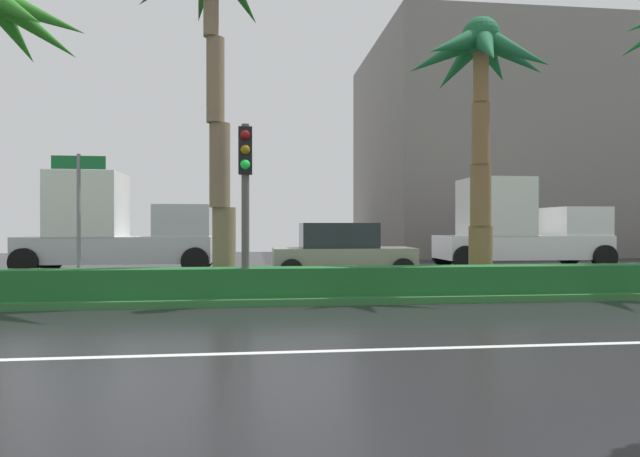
{
  "coord_description": "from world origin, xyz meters",
  "views": [
    {
      "loc": [
        3.12,
        -5.1,
        1.63
      ],
      "look_at": [
        5.4,
        13.94,
        1.54
      ],
      "focal_mm": 31.06,
      "sensor_mm": 36.0,
      "label": 1
    }
  ],
  "objects_px": {
    "box_truck_lead": "(117,228)",
    "street_name_sign": "(79,205)",
    "palm_tree_centre": "(212,6)",
    "box_truck_following": "(519,228)",
    "car_in_traffic_second": "(342,252)",
    "traffic_signal_median_right": "(245,178)",
    "palm_tree_centre_right": "(481,80)"
  },
  "relations": [
    {
      "from": "street_name_sign",
      "to": "car_in_traffic_second",
      "type": "bearing_deg",
      "value": 35.97
    },
    {
      "from": "street_name_sign",
      "to": "box_truck_following",
      "type": "xyz_separation_m",
      "value": [
        13.9,
        8.18,
        -0.53
      ]
    },
    {
      "from": "street_name_sign",
      "to": "palm_tree_centre",
      "type": "bearing_deg",
      "value": 8.22
    },
    {
      "from": "palm_tree_centre",
      "to": "box_truck_following",
      "type": "xyz_separation_m",
      "value": [
        11.14,
        7.79,
        -5.0
      ]
    },
    {
      "from": "palm_tree_centre_right",
      "to": "street_name_sign",
      "type": "bearing_deg",
      "value": -176.92
    },
    {
      "from": "car_in_traffic_second",
      "to": "box_truck_following",
      "type": "xyz_separation_m",
      "value": [
        7.54,
        3.57,
        0.72
      ]
    },
    {
      "from": "street_name_sign",
      "to": "car_in_traffic_second",
      "type": "distance_m",
      "value": 7.95
    },
    {
      "from": "traffic_signal_median_right",
      "to": "car_in_traffic_second",
      "type": "relative_size",
      "value": 0.83
    },
    {
      "from": "palm_tree_centre_right",
      "to": "box_truck_lead",
      "type": "relative_size",
      "value": 1.01
    },
    {
      "from": "traffic_signal_median_right",
      "to": "box_truck_lead",
      "type": "height_order",
      "value": "traffic_signal_median_right"
    },
    {
      "from": "palm_tree_centre",
      "to": "palm_tree_centre_right",
      "type": "height_order",
      "value": "palm_tree_centre"
    },
    {
      "from": "palm_tree_centre",
      "to": "traffic_signal_median_right",
      "type": "height_order",
      "value": "palm_tree_centre"
    },
    {
      "from": "traffic_signal_median_right",
      "to": "box_truck_following",
      "type": "height_order",
      "value": "traffic_signal_median_right"
    },
    {
      "from": "box_truck_lead",
      "to": "street_name_sign",
      "type": "bearing_deg",
      "value": -82.31
    },
    {
      "from": "palm_tree_centre",
      "to": "street_name_sign",
      "type": "relative_size",
      "value": 2.72
    },
    {
      "from": "car_in_traffic_second",
      "to": "palm_tree_centre",
      "type": "bearing_deg",
      "value": -130.51
    },
    {
      "from": "car_in_traffic_second",
      "to": "box_truck_following",
      "type": "distance_m",
      "value": 8.38
    },
    {
      "from": "palm_tree_centre_right",
      "to": "street_name_sign",
      "type": "relative_size",
      "value": 2.15
    },
    {
      "from": "traffic_signal_median_right",
      "to": "car_in_traffic_second",
      "type": "distance_m",
      "value": 6.31
    },
    {
      "from": "traffic_signal_median_right",
      "to": "car_in_traffic_second",
      "type": "bearing_deg",
      "value": 61.85
    },
    {
      "from": "palm_tree_centre_right",
      "to": "street_name_sign",
      "type": "distance_m",
      "value": 9.58
    },
    {
      "from": "palm_tree_centre",
      "to": "street_name_sign",
      "type": "distance_m",
      "value": 5.26
    },
    {
      "from": "palm_tree_centre",
      "to": "box_truck_lead",
      "type": "relative_size",
      "value": 1.27
    },
    {
      "from": "box_truck_lead",
      "to": "box_truck_following",
      "type": "distance_m",
      "value": 14.95
    },
    {
      "from": "box_truck_following",
      "to": "car_in_traffic_second",
      "type": "bearing_deg",
      "value": -154.66
    },
    {
      "from": "car_in_traffic_second",
      "to": "box_truck_following",
      "type": "height_order",
      "value": "box_truck_following"
    },
    {
      "from": "palm_tree_centre",
      "to": "traffic_signal_median_right",
      "type": "relative_size",
      "value": 2.28
    },
    {
      "from": "box_truck_lead",
      "to": "box_truck_following",
      "type": "height_order",
      "value": "same"
    },
    {
      "from": "palm_tree_centre",
      "to": "car_in_traffic_second",
      "type": "relative_size",
      "value": 1.9
    },
    {
      "from": "palm_tree_centre",
      "to": "traffic_signal_median_right",
      "type": "xyz_separation_m",
      "value": [
        0.75,
        -1.12,
        -3.93
      ]
    },
    {
      "from": "box_truck_lead",
      "to": "box_truck_following",
      "type": "xyz_separation_m",
      "value": [
        14.94,
        0.46,
        0.0
      ]
    },
    {
      "from": "car_in_traffic_second",
      "to": "box_truck_following",
      "type": "relative_size",
      "value": 0.67
    }
  ]
}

